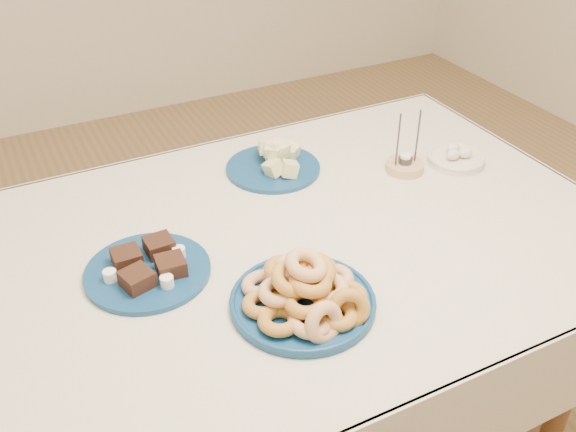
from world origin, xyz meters
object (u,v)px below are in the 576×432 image
(donut_platter, at_px, (305,294))
(egg_bowl, at_px, (456,158))
(melon_plate, at_px, (275,161))
(dining_table, at_px, (279,274))
(candle_holder, at_px, (405,165))
(brownie_plate, at_px, (148,268))

(donut_platter, relative_size, egg_bowl, 1.91)
(melon_plate, bearing_deg, egg_bowl, -23.24)
(egg_bowl, bearing_deg, dining_table, -170.40)
(candle_holder, bearing_deg, brownie_plate, -171.23)
(brownie_plate, xyz_separation_m, candle_holder, (0.79, 0.12, 0.00))
(donut_platter, bearing_deg, candle_holder, 35.73)
(dining_table, distance_m, brownie_plate, 0.34)
(dining_table, distance_m, melon_plate, 0.37)
(candle_holder, bearing_deg, egg_bowl, -11.61)
(donut_platter, distance_m, melon_plate, 0.59)
(dining_table, xyz_separation_m, egg_bowl, (0.63, 0.11, 0.12))
(candle_holder, distance_m, egg_bowl, 0.16)
(melon_plate, bearing_deg, candle_holder, -28.26)
(donut_platter, bearing_deg, brownie_plate, 135.48)
(melon_plate, bearing_deg, brownie_plate, -147.34)
(brownie_plate, bearing_deg, candle_holder, 8.77)
(melon_plate, relative_size, candle_holder, 1.81)
(brownie_plate, bearing_deg, donut_platter, -44.52)
(melon_plate, height_order, egg_bowl, melon_plate)
(donut_platter, bearing_deg, melon_plate, 70.04)
(donut_platter, height_order, melon_plate, donut_platter)
(dining_table, distance_m, candle_holder, 0.50)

